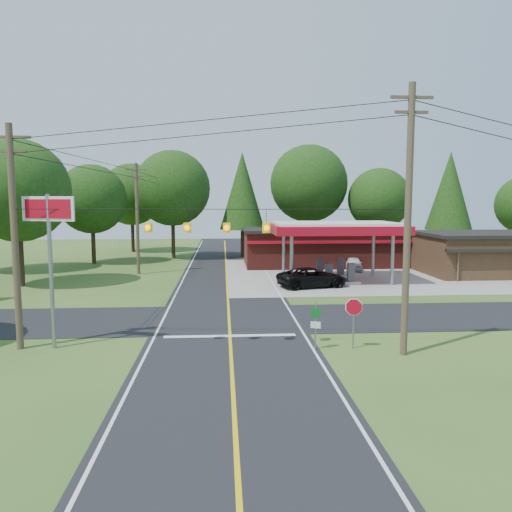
{
  "coord_description": "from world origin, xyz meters",
  "views": [
    {
      "loc": [
        -0.32,
        -27.63,
        6.67
      ],
      "look_at": [
        2.0,
        7.0,
        2.8
      ],
      "focal_mm": 35.0,
      "sensor_mm": 36.0,
      "label": 1
    }
  ],
  "objects": [
    {
      "name": "overhead_beacons",
      "position": [
        -1.0,
        -6.0,
        6.21
      ],
      "size": [
        17.04,
        2.04,
        1.03
      ],
      "color": "black",
      "rests_on": "ground"
    },
    {
      "name": "utility_pole_north",
      "position": [
        -6.5,
        35.0,
        4.75
      ],
      "size": [
        0.3,
        0.3,
        9.5
      ],
      "color": "#473828",
      "rests_on": "ground"
    },
    {
      "name": "suv_car",
      "position": [
        6.56,
        10.0,
        0.75
      ],
      "size": [
        6.55,
        6.55,
        1.5
      ],
      "primitive_type": "imported",
      "rotation": [
        0.0,
        0.0,
        1.82
      ],
      "color": "black",
      "rests_on": "ground"
    },
    {
      "name": "main_highway",
      "position": [
        0.0,
        0.0,
        0.01
      ],
      "size": [
        8.0,
        120.0,
        0.02
      ],
      "primitive_type": "cube",
      "color": "black",
      "rests_on": "ground"
    },
    {
      "name": "utility_pole_near_left",
      "position": [
        -9.5,
        -5.0,
        5.2
      ],
      "size": [
        1.8,
        0.3,
        10.0
      ],
      "color": "#473828",
      "rests_on": "ground"
    },
    {
      "name": "gas_canopy",
      "position": [
        9.0,
        13.0,
        4.27
      ],
      "size": [
        10.6,
        7.4,
        4.88
      ],
      "color": "gray",
      "rests_on": "ground"
    },
    {
      "name": "convenience_store",
      "position": [
        10.0,
        22.98,
        1.92
      ],
      "size": [
        16.4,
        7.55,
        3.8
      ],
      "color": "maroon",
      "rests_on": "ground"
    },
    {
      "name": "utility_pole_far_left",
      "position": [
        -8.0,
        18.0,
        5.2
      ],
      "size": [
        1.8,
        0.3,
        10.0
      ],
      "color": "#473828",
      "rests_on": "ground"
    },
    {
      "name": "ground",
      "position": [
        0.0,
        0.0,
        0.0
      ],
      "size": [
        120.0,
        120.0,
        0.0
      ],
      "primitive_type": "plane",
      "color": "#32571F",
      "rests_on": "ground"
    },
    {
      "name": "big_stop_sign",
      "position": [
        -8.0,
        -5.01,
        5.18
      ],
      "size": [
        2.49,
        0.85,
        6.96
      ],
      "color": "gray",
      "rests_on": "ground"
    },
    {
      "name": "octagonal_stop_sign",
      "position": [
        5.53,
        -6.01,
        1.73
      ],
      "size": [
        0.79,
        0.27,
        2.33
      ],
      "color": "gray",
      "rests_on": "ground"
    },
    {
      "name": "cross_road",
      "position": [
        0.0,
        0.0,
        0.01
      ],
      "size": [
        70.0,
        7.0,
        0.02
      ],
      "primitive_type": "cube",
      "color": "black",
      "rests_on": "ground"
    },
    {
      "name": "lane_center_yellow",
      "position": [
        0.0,
        0.0,
        0.03
      ],
      "size": [
        0.15,
        110.0,
        0.0
      ],
      "primitive_type": "cube",
      "color": "yellow",
      "rests_on": "main_highway"
    },
    {
      "name": "sedan_car",
      "position": [
        12.15,
        18.9,
        0.63
      ],
      "size": [
        4.24,
        4.24,
        1.26
      ],
      "primitive_type": "imported",
      "rotation": [
        0.0,
        0.0,
        -0.16
      ],
      "color": "white",
      "rests_on": "ground"
    },
    {
      "name": "utility_pole_near_right",
      "position": [
        7.5,
        -7.0,
        5.96
      ],
      "size": [
        1.8,
        0.3,
        11.5
      ],
      "color": "#473828",
      "rests_on": "ground"
    },
    {
      "name": "route_sign_post",
      "position": [
        3.8,
        -6.02,
        1.29
      ],
      "size": [
        0.43,
        0.17,
        2.18
      ],
      "color": "gray",
      "rests_on": "ground"
    },
    {
      "name": "treeline_backdrop",
      "position": [
        0.82,
        24.01,
        7.49
      ],
      "size": [
        70.27,
        51.59,
        13.3
      ],
      "color": "#332316",
      "rests_on": "ground"
    }
  ]
}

